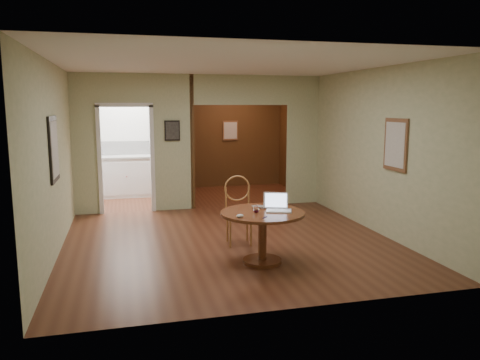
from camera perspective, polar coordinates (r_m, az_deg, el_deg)
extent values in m
plane|color=#4D2416|center=(7.30, -1.21, -7.57)|extent=(5.00, 5.00, 0.00)
plane|color=white|center=(7.02, -1.28, 14.05)|extent=(5.00, 5.00, 0.00)
plane|color=beige|center=(4.65, 5.64, -0.14)|extent=(5.00, 0.00, 5.00)
plane|color=beige|center=(6.92, -21.87, 2.28)|extent=(0.00, 5.00, 5.00)
plane|color=beige|center=(7.97, 16.60, 3.37)|extent=(0.00, 5.00, 5.00)
cube|color=beige|center=(9.37, -18.35, 4.09)|extent=(0.50, 2.70, 0.04)
cube|color=beige|center=(9.40, -8.24, 4.47)|extent=(0.80, 2.70, 0.04)
cube|color=beige|center=(10.06, 7.59, 4.78)|extent=(0.70, 2.70, 0.04)
plane|color=silver|center=(11.35, -13.08, 5.10)|extent=(2.70, 0.00, 2.70)
plane|color=#3E2312|center=(12.15, -1.21, 5.59)|extent=(2.70, 0.00, 2.70)
cube|color=#3E2312|center=(10.68, -6.80, 5.04)|extent=(0.08, 2.50, 2.70)
cube|color=black|center=(6.91, -21.78, 3.52)|extent=(0.03, 0.70, 0.90)
cube|color=brown|center=(7.52, 18.45, 4.11)|extent=(0.03, 0.60, 0.80)
cube|color=black|center=(9.36, -8.27, 5.98)|extent=(0.30, 0.03, 0.40)
cube|color=silver|center=(12.12, -1.19, 6.05)|extent=(0.40, 0.03, 0.50)
cube|color=white|center=(11.35, -13.04, 3.84)|extent=(2.00, 0.02, 0.32)
cylinder|color=brown|center=(6.40, 2.72, -9.79)|extent=(0.52, 0.52, 0.05)
cylinder|color=brown|center=(6.30, 2.74, -7.03)|extent=(0.11, 0.11, 0.61)
cylinder|color=brown|center=(6.22, 2.77, -4.05)|extent=(1.12, 1.12, 0.04)
cylinder|color=#A86F3B|center=(7.09, -0.13, -4.15)|extent=(0.47, 0.47, 0.03)
cylinder|color=#A86F3B|center=(6.97, -1.19, -6.36)|extent=(0.03, 0.03, 0.47)
cylinder|color=#A86F3B|center=(7.02, 1.35, -6.25)|extent=(0.03, 0.03, 0.47)
cylinder|color=#A86F3B|center=(7.27, -1.55, -5.72)|extent=(0.03, 0.03, 0.47)
cylinder|color=#A86F3B|center=(7.32, 0.88, -5.61)|extent=(0.03, 0.03, 0.47)
cylinder|color=#A86F3B|center=(7.17, -1.73, -2.38)|extent=(0.03, 0.03, 0.37)
cylinder|color=#A86F3B|center=(7.23, 1.05, -2.29)|extent=(0.03, 0.03, 0.37)
torus|color=#A86F3B|center=(7.18, -0.35, -1.02)|extent=(0.40, 0.06, 0.40)
cube|color=white|center=(6.25, 4.76, -3.75)|extent=(0.39, 0.33, 0.02)
cube|color=silver|center=(6.22, 4.85, -3.73)|extent=(0.30, 0.21, 0.00)
cube|color=white|center=(6.35, 4.38, -2.47)|extent=(0.33, 0.17, 0.22)
cube|color=#96A0BF|center=(6.34, 4.40, -2.49)|extent=(0.29, 0.14, 0.18)
imported|color=#B3B3B7|center=(6.42, 2.90, -3.35)|extent=(0.34, 0.25, 0.02)
ellipsoid|color=white|center=(5.89, -0.01, -4.39)|extent=(0.11, 0.08, 0.04)
cylinder|color=navy|center=(5.89, 3.03, -4.58)|extent=(0.09, 0.09, 0.01)
cube|color=white|center=(11.14, -12.89, 0.38)|extent=(2.00, 0.55, 0.90)
cube|color=#B5B5B1|center=(11.08, -12.97, 2.79)|extent=(2.06, 0.60, 0.04)
sphere|color=#B20C0C|center=(10.85, -13.65, 0.39)|extent=(0.03, 0.03, 0.03)
sphere|color=#B20C0C|center=(10.90, -8.39, 0.59)|extent=(0.03, 0.03, 0.03)
ellipsoid|color=beige|center=(11.10, -9.71, 3.74)|extent=(0.32, 0.29, 0.28)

